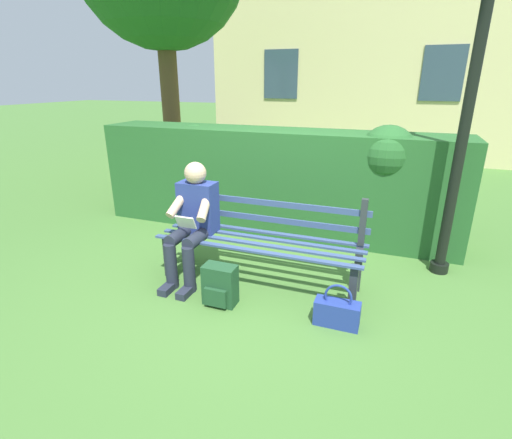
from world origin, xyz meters
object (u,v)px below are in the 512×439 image
person_seated (193,219)px  handbag (337,312)px  park_bench (262,239)px  lamp_post (472,88)px  backpack (220,285)px

person_seated → handbag: bearing=167.0°
park_bench → handbag: 1.06m
person_seated → park_bench: bearing=-165.6°
lamp_post → person_seated: bearing=22.5°
park_bench → person_seated: size_ratio=1.72×
person_seated → backpack: size_ratio=3.15×
backpack → lamp_post: bearing=-144.3°
backpack → lamp_post: size_ratio=0.12×
handbag → park_bench: bearing=-31.6°
person_seated → backpack: 0.77m
backpack → park_bench: bearing=-109.8°
person_seated → handbag: person_seated is taller
backpack → handbag: bearing=-177.9°
park_bench → person_seated: (0.68, 0.17, 0.18)m
lamp_post → backpack: bearing=35.7°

